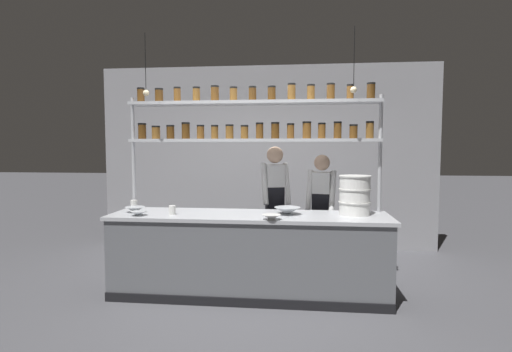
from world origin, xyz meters
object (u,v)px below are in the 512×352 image
Objects in this scene: prep_bowl_center_front at (135,210)px; prep_bowl_center_back at (138,213)px; serving_cup_front at (134,205)px; prep_bowl_near_left at (271,217)px; container_stack at (355,195)px; spice_shelf_unit at (252,124)px; chef_left at (275,201)px; serving_cup_by_board at (172,210)px; chef_center at (321,208)px; prep_bowl_near_right at (287,211)px.

prep_bowl_center_back is (0.13, -0.22, -0.01)m from prep_bowl_center_front.
serving_cup_front is at bearing 118.48° from prep_bowl_center_back.
prep_bowl_near_left is 0.89× the size of prep_bowl_center_front.
prep_bowl_center_front is (-2.49, -0.11, -0.19)m from container_stack.
prep_bowl_center_front is at bearing -165.65° from spice_shelf_unit.
chef_left is 9.55× the size of prep_bowl_center_back.
spice_shelf_unit reaches higher than container_stack.
prep_bowl_center_front reaches higher than prep_bowl_center_back.
spice_shelf_unit is at bearing 112.84° from prep_bowl_near_left.
spice_shelf_unit reaches higher than prep_bowl_center_back.
serving_cup_by_board is at bearing -29.83° from serving_cup_front.
spice_shelf_unit is 1.38m from chef_center.
chef_center is at bearing 11.95° from serving_cup_front.
container_stack reaches higher than serving_cup_front.
serving_cup_front is (-2.27, -0.48, 0.08)m from chef_center.
prep_bowl_center_front is 2.08× the size of serving_cup_front.
prep_bowl_near_left is at bearing -10.07° from serving_cup_by_board.
chef_center is 8.97× the size of prep_bowl_center_back.
serving_cup_front is 1.08× the size of serving_cup_by_board.
serving_cup_by_board is at bearing -141.63° from chef_center.
container_stack is 2.39m from prep_bowl_center_back.
prep_bowl_near_right is at bearing 9.06° from prep_bowl_center_back.
chef_left reaches higher than serving_cup_front.
container_stack is 1.94× the size of prep_bowl_center_front.
spice_shelf_unit is 1.36m from serving_cup_by_board.
prep_bowl_center_back is 1.62× the size of serving_cup_front.
container_stack is at bearing 25.05° from prep_bowl_near_left.
container_stack is at bearing 7.88° from prep_bowl_center_back.
chef_left reaches higher than prep_bowl_near_right.
prep_bowl_near_left is 0.38m from prep_bowl_near_right.
container_stack reaches higher than prep_bowl_center_back.
serving_cup_front is (-1.43, -0.11, -0.96)m from spice_shelf_unit.
prep_bowl_center_front is at bearing -178.68° from prep_bowl_near_right.
chef_left reaches higher than prep_bowl_center_front.
prep_bowl_near_right is 2.91× the size of serving_cup_by_board.
prep_bowl_center_front is at bearing -64.29° from serving_cup_front.
chef_left is 1.38m from serving_cup_by_board.
prep_bowl_near_right is (0.18, -0.71, -0.01)m from chef_left.
prep_bowl_near_right is at bearing -35.09° from spice_shelf_unit.
spice_shelf_unit reaches higher than prep_bowl_near_right.
spice_shelf_unit is 1.21m from prep_bowl_near_left.
spice_shelf_unit reaches higher than serving_cup_by_board.
spice_shelf_unit is 1.43m from container_stack.
serving_cup_by_board is at bearing -157.42° from chef_left.
chef_left is 1.06m from prep_bowl_near_left.
spice_shelf_unit reaches higher than chef_left.
serving_cup_by_board is (0.48, -0.11, 0.02)m from prep_bowl_center_front.
chef_left is at bearing 91.63° from prep_bowl_near_left.
container_stack is at bearing 5.28° from prep_bowl_near_right.
prep_bowl_near_right is (-0.74, -0.07, -0.18)m from container_stack.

